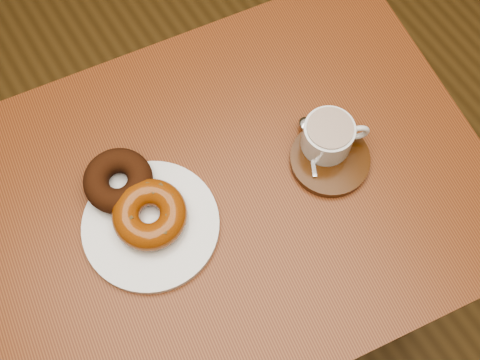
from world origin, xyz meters
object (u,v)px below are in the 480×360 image
cafe_table (231,216)px  donut_plate (151,225)px  saucer (330,159)px  coffee_cup (329,136)px

cafe_table → donut_plate: bearing=-178.2°
cafe_table → saucer: (0.17, -0.04, 0.13)m
coffee_cup → saucer: bearing=-85.2°
saucer → cafe_table: bearing=165.4°
donut_plate → saucer: bearing=-10.8°
coffee_cup → cafe_table: bearing=-160.6°
donut_plate → coffee_cup: size_ratio=2.07×
donut_plate → coffee_cup: coffee_cup is taller
cafe_table → coffee_cup: size_ratio=8.82×
saucer → coffee_cup: bearing=69.0°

